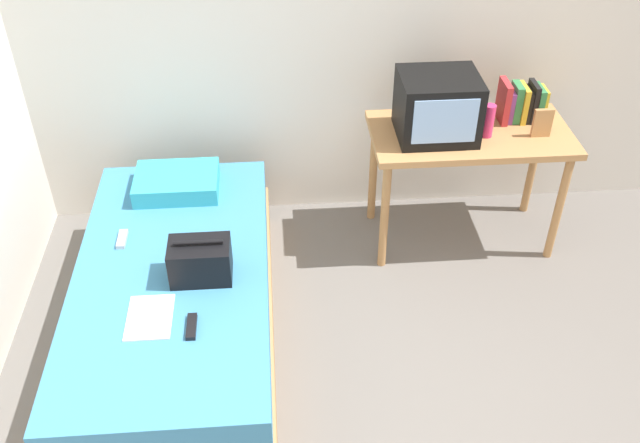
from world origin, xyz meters
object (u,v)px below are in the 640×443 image
object	(u,v)px
handbag	(200,261)
remote_dark	(192,327)
magazine	(150,317)
remote_silver	(122,239)
book_row	(521,103)
water_bottle	(488,121)
bed	(177,305)
picture_frame	(542,123)
pillow	(177,182)
tv	(438,106)
desk	(469,146)

from	to	relation	value
handbag	remote_dark	world-z (taller)	handbag
magazine	remote_silver	bearing A→B (deg)	109.55
book_row	remote_dark	world-z (taller)	book_row
remote_silver	handbag	bearing A→B (deg)	-35.70
water_bottle	book_row	xyz separation A→B (m)	(0.24, 0.17, 0.01)
bed	remote_dark	xyz separation A→B (m)	(0.13, -0.42, 0.26)
water_bottle	book_row	distance (m)	0.30
water_bottle	picture_frame	world-z (taller)	water_bottle
bed	remote_dark	bearing A→B (deg)	-72.33
book_row	handbag	xyz separation A→B (m)	(-1.84, -0.94, -0.29)
book_row	pillow	xyz separation A→B (m)	(-2.02, -0.18, -0.34)
bed	magazine	size ratio (longest dim) A/B	6.90
tv	remote_silver	xyz separation A→B (m)	(-1.75, -0.49, -0.45)
magazine	remote_silver	distance (m)	0.62
tv	magazine	size ratio (longest dim) A/B	1.52
tv	water_bottle	bearing A→B (deg)	-7.71
desk	tv	bearing A→B (deg)	-175.76
book_row	magazine	xyz separation A→B (m)	(-2.07, -1.21, -0.39)
bed	pillow	size ratio (longest dim) A/B	4.22
water_bottle	pillow	distance (m)	1.81
bed	tv	world-z (taller)	tv
tv	handbag	world-z (taller)	tv
desk	pillow	size ratio (longest dim) A/B	2.44
pillow	bed	bearing A→B (deg)	-88.49
picture_frame	magazine	distance (m)	2.39
pillow	desk	bearing A→B (deg)	1.97
desk	remote_silver	size ratio (longest dim) A/B	8.06
magazine	pillow	bearing A→B (deg)	87.43
desk	remote_silver	distance (m)	2.04
book_row	magazine	distance (m)	2.43
bed	remote_dark	distance (m)	0.51
tv	pillow	bearing A→B (deg)	-178.37
magazine	picture_frame	bearing A→B (deg)	25.39
bed	magazine	distance (m)	0.43
desk	book_row	xyz separation A→B (m)	(0.31, 0.12, 0.21)
bed	desk	size ratio (longest dim) A/B	1.72
handbag	magazine	world-z (taller)	handbag
magazine	remote_dark	world-z (taller)	remote_dark
pillow	remote_silver	size ratio (longest dim) A/B	3.29
book_row	handbag	bearing A→B (deg)	-152.95
magazine	remote_silver	xyz separation A→B (m)	(-0.21, 0.59, 0.01)
bed	desk	bearing A→B (deg)	24.11
desk	water_bottle	bearing A→B (deg)	-37.67
handbag	remote_dark	size ratio (longest dim) A/B	1.92
tv	magazine	distance (m)	1.93
tv	handbag	bearing A→B (deg)	-148.41
bed	remote_silver	size ratio (longest dim) A/B	13.89
tv	water_bottle	world-z (taller)	tv
picture_frame	remote_silver	world-z (taller)	picture_frame
desk	handbag	distance (m)	1.74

